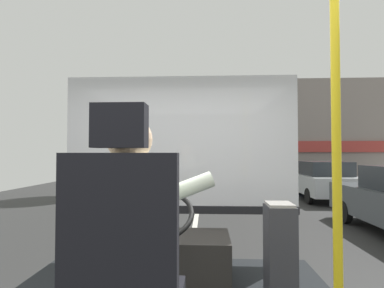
{
  "coord_description": "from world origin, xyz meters",
  "views": [
    {
      "loc": [
        0.28,
        -1.69,
        1.72
      ],
      "look_at": [
        0.13,
        1.6,
        1.82
      ],
      "focal_mm": 28.8,
      "sensor_mm": 36.0,
      "label": 1
    }
  ],
  "objects_px": {
    "driver_seat": "(125,280)",
    "parked_car_black": "(271,169)",
    "parked_car_silver": "(321,180)",
    "handrail_pole": "(337,164)",
    "steering_console": "(165,257)",
    "fare_box": "(280,254)",
    "bus_driver": "(132,227)",
    "parked_car_blue": "(290,174)"
  },
  "relations": [
    {
      "from": "driver_seat",
      "to": "handrail_pole",
      "type": "bearing_deg",
      "value": 10.72
    },
    {
      "from": "steering_console",
      "to": "parked_car_silver",
      "type": "height_order",
      "value": "steering_console"
    },
    {
      "from": "bus_driver",
      "to": "parked_car_black",
      "type": "distance_m",
      "value": 21.62
    },
    {
      "from": "parked_car_silver",
      "to": "parked_car_black",
      "type": "height_order",
      "value": "parked_car_silver"
    },
    {
      "from": "handrail_pole",
      "to": "fare_box",
      "type": "relative_size",
      "value": 2.84
    },
    {
      "from": "handrail_pole",
      "to": "parked_car_silver",
      "type": "xyz_separation_m",
      "value": [
        3.68,
        10.32,
        -0.93
      ]
    },
    {
      "from": "bus_driver",
      "to": "handrail_pole",
      "type": "xyz_separation_m",
      "value": [
        0.99,
        0.08,
        0.29
      ]
    },
    {
      "from": "handrail_pole",
      "to": "bus_driver",
      "type": "bearing_deg",
      "value": -175.49
    },
    {
      "from": "handrail_pole",
      "to": "fare_box",
      "type": "bearing_deg",
      "value": 97.04
    },
    {
      "from": "steering_console",
      "to": "handrail_pole",
      "type": "bearing_deg",
      "value": -48.7
    },
    {
      "from": "fare_box",
      "to": "parked_car_black",
      "type": "relative_size",
      "value": 0.18
    },
    {
      "from": "parked_car_black",
      "to": "parked_car_blue",
      "type": "bearing_deg",
      "value": -91.32
    },
    {
      "from": "bus_driver",
      "to": "handrail_pole",
      "type": "bearing_deg",
      "value": 4.51
    },
    {
      "from": "driver_seat",
      "to": "bus_driver",
      "type": "bearing_deg",
      "value": 90.0
    },
    {
      "from": "driver_seat",
      "to": "parked_car_silver",
      "type": "xyz_separation_m",
      "value": [
        4.67,
        10.51,
        -0.43
      ]
    },
    {
      "from": "bus_driver",
      "to": "fare_box",
      "type": "height_order",
      "value": "bus_driver"
    },
    {
      "from": "driver_seat",
      "to": "fare_box",
      "type": "distance_m",
      "value": 1.33
    },
    {
      "from": "fare_box",
      "to": "bus_driver",
      "type": "bearing_deg",
      "value": -136.21
    },
    {
      "from": "fare_box",
      "to": "parked_car_blue",
      "type": "xyz_separation_m",
      "value": [
        3.96,
        14.63,
        -0.36
      ]
    },
    {
      "from": "driver_seat",
      "to": "parked_car_black",
      "type": "xyz_separation_m",
      "value": [
        4.98,
        21.14,
        -0.55
      ]
    },
    {
      "from": "driver_seat",
      "to": "parked_car_silver",
      "type": "bearing_deg",
      "value": 66.06
    },
    {
      "from": "parked_car_silver",
      "to": "parked_car_blue",
      "type": "bearing_deg",
      "value": 87.85
    },
    {
      "from": "fare_box",
      "to": "parked_car_black",
      "type": "height_order",
      "value": "fare_box"
    },
    {
      "from": "steering_console",
      "to": "fare_box",
      "type": "xyz_separation_m",
      "value": [
        0.89,
        -0.35,
        0.15
      ]
    },
    {
      "from": "parked_car_silver",
      "to": "handrail_pole",
      "type": "bearing_deg",
      "value": -109.61
    },
    {
      "from": "bus_driver",
      "to": "parked_car_blue",
      "type": "distance_m",
      "value": 16.25
    },
    {
      "from": "handrail_pole",
      "to": "parked_car_blue",
      "type": "height_order",
      "value": "handrail_pole"
    },
    {
      "from": "steering_console",
      "to": "handrail_pole",
      "type": "relative_size",
      "value": 0.52
    },
    {
      "from": "parked_car_black",
      "to": "parked_car_silver",
      "type": "bearing_deg",
      "value": -91.71
    },
    {
      "from": "driver_seat",
      "to": "bus_driver",
      "type": "distance_m",
      "value": 0.23
    },
    {
      "from": "handrail_pole",
      "to": "parked_car_silver",
      "type": "height_order",
      "value": "handrail_pole"
    },
    {
      "from": "fare_box",
      "to": "steering_console",
      "type": "bearing_deg",
      "value": 158.71
    },
    {
      "from": "handrail_pole",
      "to": "parked_car_blue",
      "type": "xyz_separation_m",
      "value": [
        3.87,
        15.41,
        -1.04
      ]
    },
    {
      "from": "driver_seat",
      "to": "fare_box",
      "type": "bearing_deg",
      "value": 47.23
    },
    {
      "from": "handrail_pole",
      "to": "parked_car_black",
      "type": "relative_size",
      "value": 0.5
    },
    {
      "from": "handrail_pole",
      "to": "driver_seat",
      "type": "bearing_deg",
      "value": -169.28
    },
    {
      "from": "handrail_pole",
      "to": "parked_car_silver",
      "type": "relative_size",
      "value": 0.54
    },
    {
      "from": "steering_console",
      "to": "parked_car_silver",
      "type": "distance_m",
      "value": 10.31
    },
    {
      "from": "steering_console",
      "to": "parked_car_blue",
      "type": "height_order",
      "value": "steering_console"
    },
    {
      "from": "fare_box",
      "to": "parked_car_silver",
      "type": "relative_size",
      "value": 0.19
    },
    {
      "from": "bus_driver",
      "to": "fare_box",
      "type": "distance_m",
      "value": 1.3
    },
    {
      "from": "driver_seat",
      "to": "parked_car_black",
      "type": "relative_size",
      "value": 0.31
    }
  ]
}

